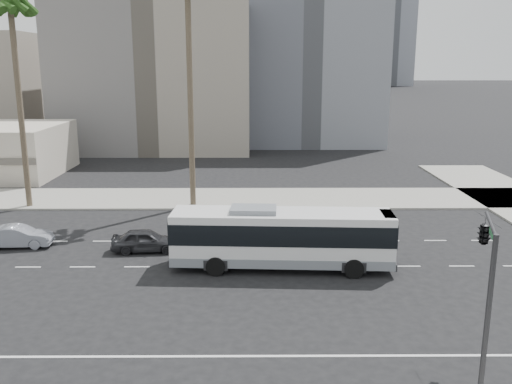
{
  "coord_description": "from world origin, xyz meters",
  "views": [
    {
      "loc": [
        0.4,
        -28.43,
        10.94
      ],
      "look_at": [
        0.61,
        4.0,
        3.31
      ],
      "focal_mm": 38.34,
      "sensor_mm": 36.0,
      "label": 1
    }
  ],
  "objects_px": {
    "palm_mid": "(10,9)",
    "car_b": "(18,236)",
    "city_bus": "(282,236)",
    "car_a": "(146,240)",
    "traffic_signal": "(485,238)"
  },
  "relations": [
    {
      "from": "car_b",
      "to": "traffic_signal",
      "type": "distance_m",
      "value": 26.58
    },
    {
      "from": "city_bus",
      "to": "car_b",
      "type": "bearing_deg",
      "value": 170.26
    },
    {
      "from": "car_a",
      "to": "car_b",
      "type": "bearing_deg",
      "value": 80.09
    },
    {
      "from": "city_bus",
      "to": "car_a",
      "type": "distance_m",
      "value": 8.53
    },
    {
      "from": "city_bus",
      "to": "palm_mid",
      "type": "height_order",
      "value": "palm_mid"
    },
    {
      "from": "car_b",
      "to": "car_a",
      "type": "bearing_deg",
      "value": -100.49
    },
    {
      "from": "car_a",
      "to": "traffic_signal",
      "type": "height_order",
      "value": "traffic_signal"
    },
    {
      "from": "city_bus",
      "to": "car_a",
      "type": "bearing_deg",
      "value": 163.69
    },
    {
      "from": "car_a",
      "to": "traffic_signal",
      "type": "relative_size",
      "value": 0.7
    },
    {
      "from": "car_b",
      "to": "traffic_signal",
      "type": "height_order",
      "value": "traffic_signal"
    },
    {
      "from": "car_b",
      "to": "traffic_signal",
      "type": "xyz_separation_m",
      "value": [
        22.81,
        -13.03,
        4.11
      ]
    },
    {
      "from": "palm_mid",
      "to": "car_b",
      "type": "bearing_deg",
      "value": -72.01
    },
    {
      "from": "car_a",
      "to": "traffic_signal",
      "type": "bearing_deg",
      "value": -133.54
    },
    {
      "from": "city_bus",
      "to": "car_b",
      "type": "distance_m",
      "value": 16.38
    },
    {
      "from": "car_a",
      "to": "palm_mid",
      "type": "distance_m",
      "value": 20.64
    }
  ]
}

